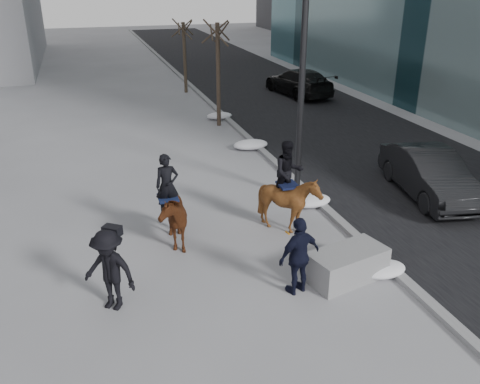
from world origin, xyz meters
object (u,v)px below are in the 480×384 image
object	(u,v)px
planter	(347,265)
mounted_left	(170,212)
car_near	(430,174)
mounted_right	(289,196)

from	to	relation	value
planter	mounted_left	world-z (taller)	mounted_left
car_near	planter	bearing A→B (deg)	-133.82
mounted_left	mounted_right	size ratio (longest dim) A/B	0.95
mounted_right	planter	bearing A→B (deg)	-82.23
car_near	mounted_left	distance (m)	8.08
car_near	mounted_right	xyz separation A→B (m)	(-4.96, -0.84, 0.26)
planter	car_near	distance (m)	5.75
car_near	mounted_left	xyz separation A→B (m)	(-8.06, -0.60, 0.15)
planter	mounted_left	size ratio (longest dim) A/B	0.76
planter	mounted_right	bearing A→B (deg)	97.77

